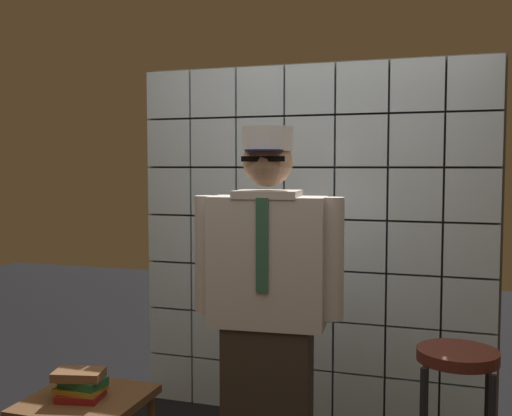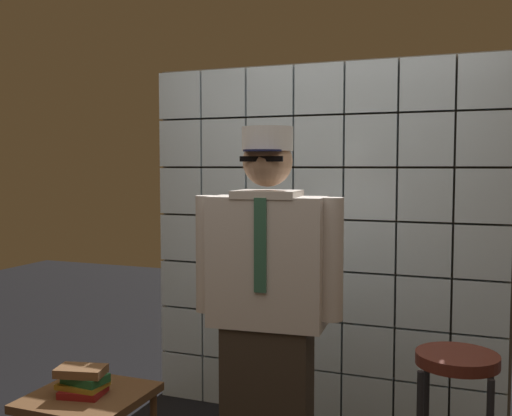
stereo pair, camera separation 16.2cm
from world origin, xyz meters
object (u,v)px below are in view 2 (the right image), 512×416
(standing_person, at_px, (267,310))
(bar_stool, at_px, (456,403))
(side_table, at_px, (89,407))
(book_stack, at_px, (83,381))

(standing_person, xyz_separation_m, bar_stool, (0.84, -0.01, -0.32))
(side_table, bearing_deg, standing_person, 19.96)
(bar_stool, distance_m, book_stack, 1.68)
(side_table, height_order, book_stack, book_stack)
(standing_person, bearing_deg, bar_stool, -5.47)
(standing_person, height_order, side_table, standing_person)
(standing_person, distance_m, book_stack, 0.93)
(standing_person, xyz_separation_m, book_stack, (-0.81, -0.31, -0.34))
(side_table, bearing_deg, book_stack, -112.37)
(standing_person, distance_m, bar_stool, 0.90)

